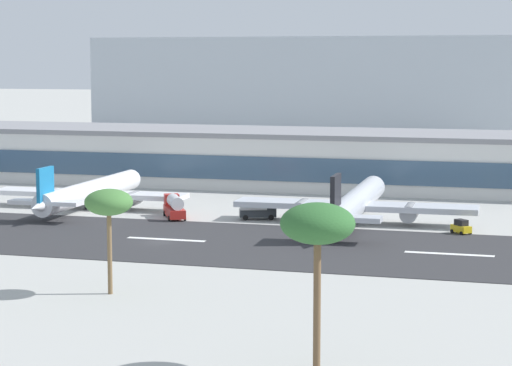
# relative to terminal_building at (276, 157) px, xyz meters

# --- Properties ---
(ground_plane) EXTENTS (1400.00, 1400.00, 0.00)m
(ground_plane) POSITION_rel_terminal_building_xyz_m (1.06, -70.33, -5.77)
(ground_plane) COLOR #A8A8A3
(runway_strip) EXTENTS (800.00, 33.35, 0.08)m
(runway_strip) POSITION_rel_terminal_building_xyz_m (1.06, -68.06, -5.73)
(runway_strip) COLOR #2D2D30
(runway_strip) RESTS_ON ground_plane
(runway_centreline_dash_4) EXTENTS (12.00, 1.20, 0.01)m
(runway_centreline_dash_4) POSITION_rel_terminal_building_xyz_m (1.38, -68.06, -5.69)
(runway_centreline_dash_4) COLOR white
(runway_centreline_dash_4) RESTS_ON runway_strip
(runway_centreline_dash_5) EXTENTS (12.00, 1.20, 0.01)m
(runway_centreline_dash_5) POSITION_rel_terminal_building_xyz_m (42.14, -68.06, -5.69)
(runway_centreline_dash_5) COLOR white
(runway_centreline_dash_5) RESTS_ON runway_strip
(terminal_building) EXTENTS (206.87, 26.35, 11.54)m
(terminal_building) POSITION_rel_terminal_building_xyz_m (0.00, 0.00, 0.00)
(terminal_building) COLOR silver
(terminal_building) RESTS_ON ground_plane
(distant_hotel_block) EXTENTS (142.32, 26.99, 33.41)m
(distant_hotel_block) POSITION_rel_terminal_building_xyz_m (-18.86, 115.47, 10.93)
(distant_hotel_block) COLOR #A8B2BC
(distant_hotel_block) RESTS_ON ground_plane
(airliner_blue_tail_gate_1) EXTENTS (35.59, 43.17, 9.01)m
(airliner_blue_tail_gate_1) POSITION_rel_terminal_building_xyz_m (-23.07, -42.92, -2.90)
(airliner_blue_tail_gate_1) COLOR silver
(airliner_blue_tail_gate_1) RESTS_ON ground_plane
(airliner_black_tail_gate_2) EXTENTS (39.07, 47.19, 9.85)m
(airliner_black_tail_gate_2) POSITION_rel_terminal_building_xyz_m (25.17, -46.38, -2.64)
(airliner_black_tail_gate_2) COLOR silver
(airliner_black_tail_gate_2) RESTS_ON ground_plane
(service_fuel_truck_0) EXTENTS (6.35, 8.71, 3.95)m
(service_fuel_truck_0) POSITION_rel_terminal_building_xyz_m (-4.53, -48.77, -3.75)
(service_fuel_truck_0) COLOR #B2231E
(service_fuel_truck_0) RESTS_ON ground_plane
(service_baggage_tug_1) EXTENTS (3.35, 3.43, 2.20)m
(service_baggage_tug_1) POSITION_rel_terminal_building_xyz_m (42.39, -51.06, -4.73)
(service_baggage_tug_1) COLOR gold
(service_baggage_tug_1) RESTS_ON ground_plane
(service_box_truck_2) EXTENTS (6.46, 4.31, 3.25)m
(service_box_truck_2) POSITION_rel_terminal_building_xyz_m (9.01, -45.82, -3.99)
(service_box_truck_2) COLOR #2D3338
(service_box_truck_2) RESTS_ON ground_plane
(palm_tree_2) EXTENTS (5.39, 5.39, 11.88)m
(palm_tree_2) POSITION_rel_terminal_building_xyz_m (7.61, -101.79, 4.46)
(palm_tree_2) COLOR brown
(palm_tree_2) RESTS_ON ground_plane
(palm_tree_3) EXTENTS (6.27, 6.27, 14.33)m
(palm_tree_3) POSITION_rel_terminal_building_xyz_m (35.97, -123.02, 6.60)
(palm_tree_3) COLOR brown
(palm_tree_3) RESTS_ON ground_plane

